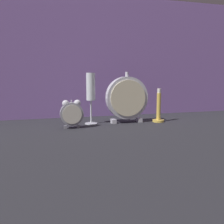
{
  "coord_description": "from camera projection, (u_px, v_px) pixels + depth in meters",
  "views": [
    {
      "loc": [
        -0.28,
        -0.92,
        0.21
      ],
      "look_at": [
        0.0,
        0.08,
        0.06
      ],
      "focal_mm": 40.0,
      "sensor_mm": 36.0,
      "label": 1
    }
  ],
  "objects": [
    {
      "name": "ground_plane",
      "position": [
        117.0,
        129.0,
        0.98
      ],
      "size": [
        4.0,
        4.0,
        0.0
      ],
      "primitive_type": "plane",
      "color": "#232328"
    },
    {
      "name": "fabric_backdrop_drape",
      "position": [
        99.0,
        57.0,
        1.25
      ],
      "size": [
        1.7,
        0.01,
        0.6
      ],
      "primitive_type": "cube",
      "color": "#8460A8",
      "rests_on": "ground_plane"
    },
    {
      "name": "alarm_clock_twin_bell",
      "position": [
        72.0,
        113.0,
        0.99
      ],
      "size": [
        0.09,
        0.03,
        0.11
      ],
      "color": "gray",
      "rests_on": "ground_plane"
    },
    {
      "name": "mantel_clock_silver",
      "position": [
        127.0,
        98.0,
        1.1
      ],
      "size": [
        0.19,
        0.04,
        0.22
      ],
      "color": "silver",
      "rests_on": "ground_plane"
    },
    {
      "name": "champagne_flute",
      "position": [
        91.0,
        91.0,
        1.06
      ],
      "size": [
        0.05,
        0.05,
        0.22
      ],
      "color": "silver",
      "rests_on": "ground_plane"
    },
    {
      "name": "brass_candlestick",
      "position": [
        159.0,
        111.0,
        1.13
      ],
      "size": [
        0.05,
        0.05,
        0.15
      ],
      "color": "gold",
      "rests_on": "ground_plane"
    }
  ]
}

